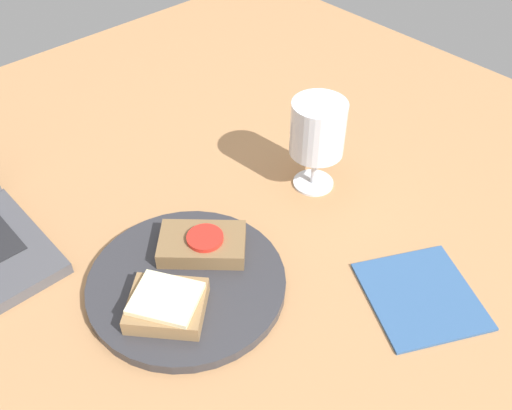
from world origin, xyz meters
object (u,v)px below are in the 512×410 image
sandwich_with_tomato (203,244)px  wine_glass (318,131)px  napkin (421,296)px  sandwich_with_cheese (167,304)px  plate (187,283)px

sandwich_with_tomato → wine_glass: size_ratio=0.89×
napkin → sandwich_with_cheese: bearing=143.6°
sandwich_with_tomato → napkin: (16.46, -24.33, -2.58)cm
plate → sandwich_with_tomato: size_ratio=1.95×
plate → napkin: plate is taller
plate → sandwich_with_tomato: sandwich_with_tomato is taller
sandwich_with_cheese → plate: bearing=28.0°
sandwich_with_tomato → wine_glass: wine_glass is taller
plate → sandwich_with_cheese: size_ratio=2.13×
wine_glass → napkin: size_ratio=1.03×
plate → wine_glass: bearing=6.5°
plate → sandwich_with_tomato: (4.83, 2.53, 2.03)cm
napkin → plate: bearing=134.3°
sandwich_with_cheese → wine_glass: (32.33, 5.70, 7.23)cm
plate → sandwich_with_cheese: 5.86cm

